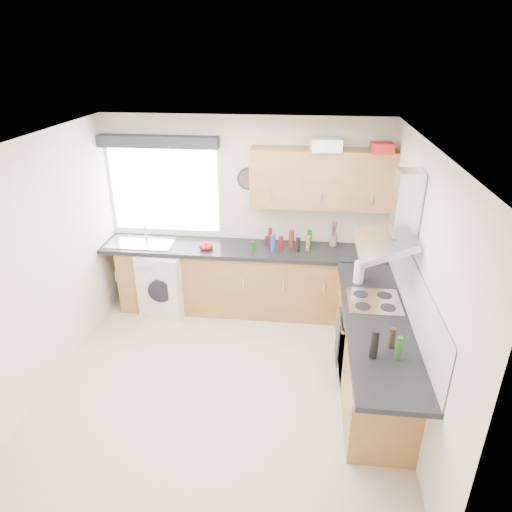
# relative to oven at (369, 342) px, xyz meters

# --- Properties ---
(ground_plane) EXTENTS (3.60, 3.60, 0.00)m
(ground_plane) POSITION_rel_oven_xyz_m (-1.50, -0.30, -0.42)
(ground_plane) COLOR beige
(ceiling) EXTENTS (3.60, 3.60, 0.02)m
(ceiling) POSITION_rel_oven_xyz_m (-1.50, -0.30, 2.08)
(ceiling) COLOR white
(ceiling) RESTS_ON wall_back
(wall_back) EXTENTS (3.60, 0.02, 2.50)m
(wall_back) POSITION_rel_oven_xyz_m (-1.50, 1.50, 0.82)
(wall_back) COLOR silver
(wall_back) RESTS_ON ground_plane
(wall_front) EXTENTS (3.60, 0.02, 2.50)m
(wall_front) POSITION_rel_oven_xyz_m (-1.50, -2.10, 0.82)
(wall_front) COLOR silver
(wall_front) RESTS_ON ground_plane
(wall_left) EXTENTS (0.02, 3.60, 2.50)m
(wall_left) POSITION_rel_oven_xyz_m (-3.30, -0.30, 0.82)
(wall_left) COLOR silver
(wall_left) RESTS_ON ground_plane
(wall_right) EXTENTS (0.02, 3.60, 2.50)m
(wall_right) POSITION_rel_oven_xyz_m (0.30, -0.30, 0.82)
(wall_right) COLOR silver
(wall_right) RESTS_ON ground_plane
(window) EXTENTS (1.40, 0.02, 1.10)m
(window) POSITION_rel_oven_xyz_m (-2.55, 1.49, 1.12)
(window) COLOR silver
(window) RESTS_ON wall_back
(window_blind) EXTENTS (1.50, 0.18, 0.14)m
(window_blind) POSITION_rel_oven_xyz_m (-2.55, 1.40, 1.76)
(window_blind) COLOR #262930
(window_blind) RESTS_ON wall_back
(splashback) EXTENTS (0.01, 3.00, 0.54)m
(splashback) POSITION_rel_oven_xyz_m (0.29, 0.00, 0.75)
(splashback) COLOR white
(splashback) RESTS_ON wall_right
(base_cab_back) EXTENTS (3.00, 0.58, 0.86)m
(base_cab_back) POSITION_rel_oven_xyz_m (-1.60, 1.21, 0.01)
(base_cab_back) COLOR brown
(base_cab_back) RESTS_ON ground_plane
(base_cab_corner) EXTENTS (0.60, 0.60, 0.86)m
(base_cab_corner) POSITION_rel_oven_xyz_m (0.00, 1.20, 0.01)
(base_cab_corner) COLOR brown
(base_cab_corner) RESTS_ON ground_plane
(base_cab_right) EXTENTS (0.58, 2.10, 0.86)m
(base_cab_right) POSITION_rel_oven_xyz_m (0.01, -0.15, 0.01)
(base_cab_right) COLOR brown
(base_cab_right) RESTS_ON ground_plane
(worktop_back) EXTENTS (3.60, 0.62, 0.05)m
(worktop_back) POSITION_rel_oven_xyz_m (-1.50, 1.20, 0.46)
(worktop_back) COLOR black
(worktop_back) RESTS_ON base_cab_back
(worktop_right) EXTENTS (0.62, 2.42, 0.05)m
(worktop_right) POSITION_rel_oven_xyz_m (0.00, -0.30, 0.46)
(worktop_right) COLOR black
(worktop_right) RESTS_ON base_cab_right
(sink) EXTENTS (0.84, 0.46, 0.10)m
(sink) POSITION_rel_oven_xyz_m (-2.83, 1.20, 0.52)
(sink) COLOR silver
(sink) RESTS_ON worktop_back
(oven) EXTENTS (0.56, 0.58, 0.85)m
(oven) POSITION_rel_oven_xyz_m (0.00, 0.00, 0.00)
(oven) COLOR black
(oven) RESTS_ON ground_plane
(hob_plate) EXTENTS (0.52, 0.52, 0.01)m
(hob_plate) POSITION_rel_oven_xyz_m (0.00, 0.00, 0.49)
(hob_plate) COLOR silver
(hob_plate) RESTS_ON worktop_right
(extractor_hood) EXTENTS (0.52, 0.78, 0.66)m
(extractor_hood) POSITION_rel_oven_xyz_m (0.10, -0.00, 1.34)
(extractor_hood) COLOR silver
(extractor_hood) RESTS_ON wall_right
(upper_cabinets) EXTENTS (1.70, 0.35, 0.70)m
(upper_cabinets) POSITION_rel_oven_xyz_m (-0.55, 1.32, 1.38)
(upper_cabinets) COLOR brown
(upper_cabinets) RESTS_ON wall_back
(washing_machine) EXTENTS (0.67, 0.66, 0.85)m
(washing_machine) POSITION_rel_oven_xyz_m (-2.50, 1.10, 0.00)
(washing_machine) COLOR silver
(washing_machine) RESTS_ON ground_plane
(wall_clock) EXTENTS (0.29, 0.04, 0.29)m
(wall_clock) POSITION_rel_oven_xyz_m (-1.45, 1.48, 1.30)
(wall_clock) COLOR #262930
(wall_clock) RESTS_ON wall_back
(casserole) EXTENTS (0.37, 0.29, 0.14)m
(casserole) POSITION_rel_oven_xyz_m (-0.53, 1.22, 1.80)
(casserole) COLOR silver
(casserole) RESTS_ON upper_cabinets
(storage_box) EXTENTS (0.26, 0.22, 0.11)m
(storage_box) POSITION_rel_oven_xyz_m (0.10, 1.22, 1.78)
(storage_box) COLOR red
(storage_box) RESTS_ON upper_cabinets
(utensil_pot) EXTENTS (0.11, 0.11, 0.13)m
(utensil_pot) POSITION_rel_oven_xyz_m (-0.35, 1.40, 0.55)
(utensil_pot) COLOR gray
(utensil_pot) RESTS_ON worktop_back
(kitchen_roll) EXTENTS (0.13, 0.13, 0.24)m
(kitchen_roll) POSITION_rel_oven_xyz_m (-0.12, 0.41, 0.61)
(kitchen_roll) COLOR silver
(kitchen_roll) RESTS_ON worktop_right
(tomato_cluster) EXTENTS (0.15, 0.15, 0.07)m
(tomato_cluster) POSITION_rel_oven_xyz_m (-1.94, 1.10, 0.52)
(tomato_cluster) COLOR red
(tomato_cluster) RESTS_ON worktop_back
(jar_0) EXTENTS (0.07, 0.07, 0.24)m
(jar_0) POSITION_rel_oven_xyz_m (-0.88, 1.25, 0.60)
(jar_0) COLOR maroon
(jar_0) RESTS_ON worktop_back
(jar_1) EXTENTS (0.06, 0.06, 0.19)m
(jar_1) POSITION_rel_oven_xyz_m (-0.67, 1.20, 0.58)
(jar_1) COLOR olive
(jar_1) RESTS_ON worktop_back
(jar_2) EXTENTS (0.06, 0.06, 0.21)m
(jar_2) POSITION_rel_oven_xyz_m (-0.65, 1.35, 0.59)
(jar_2) COLOR #1E5522
(jar_2) RESTS_ON worktop_back
(jar_3) EXTENTS (0.05, 0.05, 0.11)m
(jar_3) POSITION_rel_oven_xyz_m (-1.35, 1.14, 0.54)
(jar_3) COLOR #1C4117
(jar_3) RESTS_ON worktop_back
(jar_4) EXTENTS (0.06, 0.06, 0.10)m
(jar_4) POSITION_rel_oven_xyz_m (-1.20, 1.36, 0.53)
(jar_4) COLOR #491B1A
(jar_4) RESTS_ON worktop_back
(jar_5) EXTENTS (0.05, 0.05, 0.25)m
(jar_5) POSITION_rel_oven_xyz_m (-1.15, 1.26, 0.61)
(jar_5) COLOR #5B1315
(jar_5) RESTS_ON worktop_back
(jar_6) EXTENTS (0.06, 0.06, 0.18)m
(jar_6) POSITION_rel_oven_xyz_m (-1.01, 1.18, 0.58)
(jar_6) COLOR maroon
(jar_6) RESTS_ON worktop_back
(jar_7) EXTENTS (0.06, 0.06, 0.12)m
(jar_7) POSITION_rel_oven_xyz_m (-1.14, 1.27, 0.55)
(jar_7) COLOR #141944
(jar_7) RESTS_ON worktop_back
(jar_8) EXTENTS (0.06, 0.06, 0.22)m
(jar_8) POSITION_rel_oven_xyz_m (-1.10, 1.11, 0.60)
(jar_8) COLOR navy
(jar_8) RESTS_ON worktop_back
(jar_9) EXTENTS (0.06, 0.06, 0.19)m
(jar_9) POSITION_rel_oven_xyz_m (-0.80, 1.14, 0.58)
(jar_9) COLOR black
(jar_9) RESTS_ON worktop_back
(bottle_0) EXTENTS (0.07, 0.07, 0.26)m
(bottle_0) POSITION_rel_oven_xyz_m (-0.12, -0.91, 0.61)
(bottle_0) COLOR black
(bottle_0) RESTS_ON worktop_right
(bottle_1) EXTENTS (0.05, 0.05, 0.21)m
(bottle_1) POSITION_rel_oven_xyz_m (0.08, -0.91, 0.59)
(bottle_1) COLOR #1F521D
(bottle_1) RESTS_ON worktop_right
(bottle_2) EXTENTS (0.06, 0.06, 0.19)m
(bottle_2) POSITION_rel_oven_xyz_m (0.05, -0.75, 0.58)
(bottle_2) COLOR #2F201A
(bottle_2) RESTS_ON worktop_right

